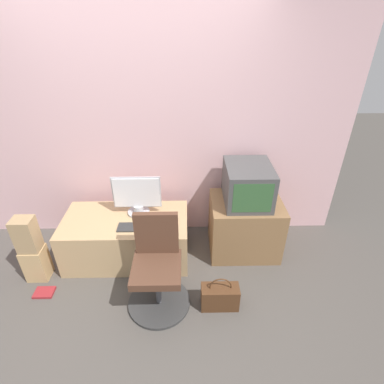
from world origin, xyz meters
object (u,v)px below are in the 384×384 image
keyboard (136,227)px  handbag (220,296)px  mouse (160,228)px  office_chair (158,272)px  cardboard_box_lower (37,263)px  crt_tv (248,184)px  main_monitor (137,196)px  book (44,292)px

keyboard → handbag: bearing=-34.2°
mouse → handbag: bearing=-43.3°
office_chair → cardboard_box_lower: office_chair is taller
mouse → office_chair: bearing=-90.4°
keyboard → crt_tv: crt_tv is taller
crt_tv → cardboard_box_lower: bearing=-169.0°
cardboard_box_lower → keyboard: bearing=8.4°
main_monitor → cardboard_box_lower: main_monitor is taller
mouse → book: 1.25m
book → office_chair: bearing=-4.4°
crt_tv → book: (-1.97, -0.63, -0.80)m
handbag → keyboard: bearing=145.8°
office_chair → main_monitor: bearing=109.0°
handbag → book: handbag is taller
cardboard_box_lower → main_monitor: bearing=22.3°
book → cardboard_box_lower: bearing=118.6°
mouse → office_chair: 0.45m
main_monitor → book: bearing=-144.0°
cardboard_box_lower → handbag: size_ratio=1.04×
main_monitor → office_chair: (0.24, -0.71, -0.33)m
main_monitor → crt_tv: (1.11, 0.01, 0.13)m
main_monitor → crt_tv: crt_tv is taller
book → mouse: bearing=17.3°
main_monitor → book: main_monitor is taller
keyboard → book: 1.05m
office_chair → book: 1.15m
mouse → crt_tv: crt_tv is taller
keyboard → mouse: 0.24m
crt_tv → book: crt_tv is taller
crt_tv → office_chair: 1.21m
mouse → crt_tv: (0.87, 0.28, 0.31)m
mouse → cardboard_box_lower: size_ratio=0.15×
main_monitor → mouse: (0.25, -0.28, -0.18)m
keyboard → office_chair: office_chair is taller
handbag → book: bearing=174.2°
keyboard → cardboard_box_lower: 1.04m
crt_tv → office_chair: crt_tv is taller
keyboard → handbag: 1.02m
main_monitor → keyboard: main_monitor is taller
mouse → keyboard: bearing=175.0°
keyboard → book: (-0.86, -0.37, -0.48)m
mouse → book: mouse is taller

